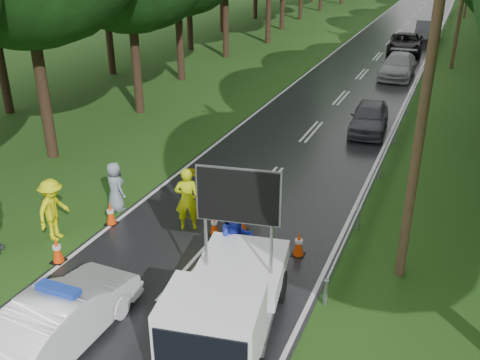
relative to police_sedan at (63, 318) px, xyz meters
The scene contains 20 objects.
ground 3.75m from the police_sedan, 70.97° to the left, with size 160.00×160.00×0.00m, color #214814.
road 33.52m from the police_sedan, 87.94° to the left, with size 7.00×140.00×0.02m, color black.
guardrail 33.52m from the police_sedan, 81.59° to the left, with size 0.12×60.06×0.70m.
utility_pole_near 9.51m from the police_sedan, 40.61° to the left, with size 1.40×0.24×10.00m.
police_sedan is the anchor object (origin of this frame).
work_truck 3.52m from the police_sedan, 22.62° to the left, with size 2.74×4.84×3.65m.
barrier 7.45m from the police_sedan, 86.89° to the left, with size 2.63×0.17×1.09m.
officer 5.50m from the police_sedan, 88.71° to the left, with size 0.73×0.48×2.00m, color #BFD70B.
civilian 4.64m from the police_sedan, 59.48° to the left, with size 0.94×0.73×1.94m, color #1B2AB2.
bystander_left 4.73m from the police_sedan, 132.32° to the left, with size 1.22×0.70×1.90m, color #DBE40C.
bystander_right 6.27m from the police_sedan, 114.48° to the left, with size 0.81×0.52×1.65m, color gray.
queue_car_first 16.96m from the police_sedan, 77.90° to the left, with size 1.58×3.92×1.34m, color #44454C.
queue_car_second 27.88m from the police_sedan, 83.12° to the left, with size 1.98×4.86×1.41m, color #97999E.
queue_car_third 35.53m from the police_sedan, 85.41° to the left, with size 2.44×5.28×1.47m, color black.
queue_car_fourth 41.60m from the police_sedan, 84.75° to the left, with size 1.73×4.97×1.64m, color #43454B.
cone_near_left 3.40m from the police_sedan, 132.68° to the left, with size 0.37×0.37×0.78m.
cone_center 5.59m from the police_sedan, 79.58° to the left, with size 0.31×0.31×0.65m.
cone_far 6.23m from the police_sedan, 74.35° to the left, with size 0.36×0.36×0.77m.
cone_left_mid 5.30m from the police_sedan, 114.52° to the left, with size 0.36×0.36×0.76m.
cone_right 6.49m from the police_sedan, 55.52° to the left, with size 0.36×0.36×0.76m.
Camera 1 is at (5.86, -10.52, 8.16)m, focal length 40.00 mm.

